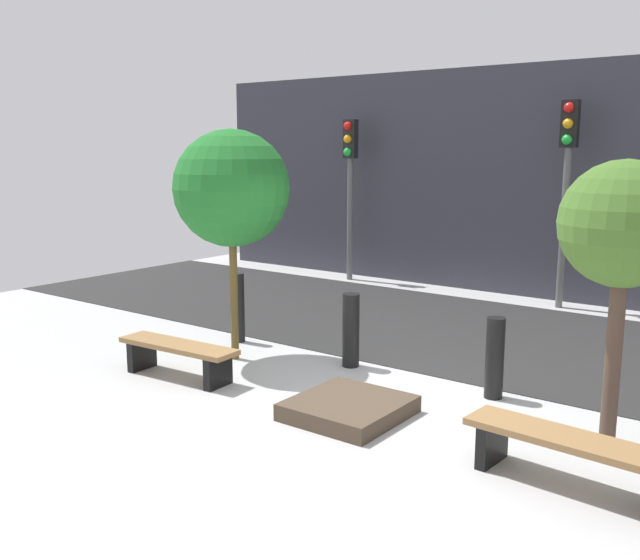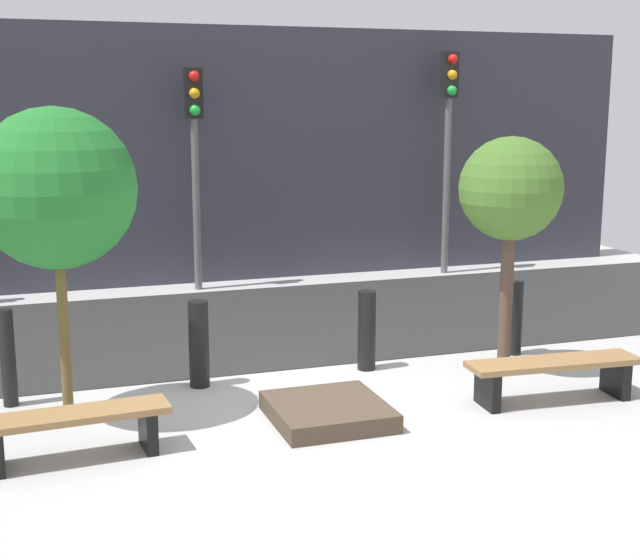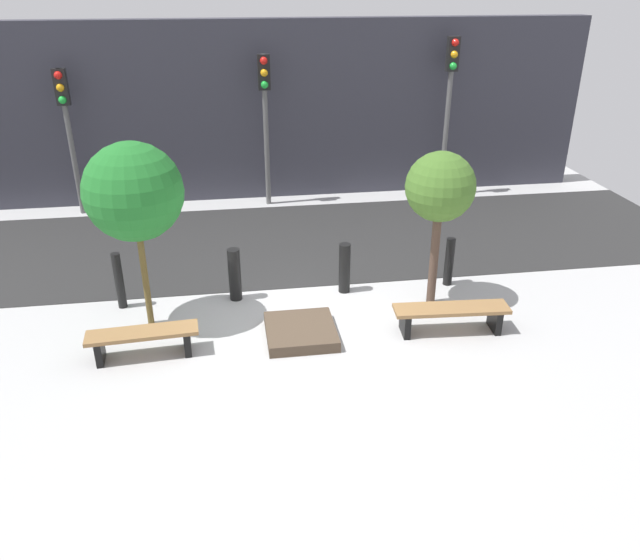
{
  "view_description": "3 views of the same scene",
  "coord_description": "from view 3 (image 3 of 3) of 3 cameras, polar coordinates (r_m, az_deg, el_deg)",
  "views": [
    {
      "loc": [
        3.98,
        -6.01,
        2.75
      ],
      "look_at": [
        -0.35,
        -0.26,
        1.4
      ],
      "focal_mm": 40.0,
      "sensor_mm": 36.0,
      "label": 1
    },
    {
      "loc": [
        -2.68,
        -7.92,
        3.03
      ],
      "look_at": [
        -0.09,
        -0.28,
        1.39
      ],
      "focal_mm": 50.0,
      "sensor_mm": 36.0,
      "label": 2
    },
    {
      "loc": [
        -0.98,
        -8.61,
        5.12
      ],
      "look_at": [
        0.31,
        -0.19,
        0.94
      ],
      "focal_mm": 35.0,
      "sensor_mm": 36.0,
      "label": 3
    }
  ],
  "objects": [
    {
      "name": "bollard_far_left",
      "position": [
        11.0,
        -17.89,
        -0.06
      ],
      "size": [
        0.15,
        0.15,
        1.0
      ],
      "primitive_type": "cylinder",
      "color": "black",
      "rests_on": "ground"
    },
    {
      "name": "bench_right",
      "position": [
        10.04,
        11.88,
        -3.04
      ],
      "size": [
        1.84,
        0.55,
        0.44
      ],
      "rotation": [
        0.0,
        0.0,
        -0.07
      ],
      "color": "black",
      "rests_on": "ground"
    },
    {
      "name": "tree_behind_left_bench",
      "position": [
        9.69,
        -16.69,
        7.68
      ],
      "size": [
        1.49,
        1.49,
        2.98
      ],
      "color": "brown",
      "rests_on": "ground"
    },
    {
      "name": "road_strip",
      "position": [
        13.33,
        -3.85,
        3.5
      ],
      "size": [
        18.0,
        4.45,
        0.01
      ],
      "primitive_type": "cube",
      "color": "#272727",
      "rests_on": "ground"
    },
    {
      "name": "planter_bed",
      "position": [
        9.81,
        -1.77,
        -4.73
      ],
      "size": [
        1.08,
        1.14,
        0.18
      ],
      "primitive_type": "cube",
      "color": "#493A2C",
      "rests_on": "ground"
    },
    {
      "name": "bollard_center",
      "position": [
        11.02,
        2.26,
        1.09
      ],
      "size": [
        0.2,
        0.2,
        0.92
      ],
      "primitive_type": "cylinder",
      "color": "black",
      "rests_on": "ground"
    },
    {
      "name": "ground_plane",
      "position": [
        10.06,
        -1.94,
        -4.48
      ],
      "size": [
        18.0,
        18.0,
        0.0
      ],
      "primitive_type": "plane",
      "color": "#ADADAD"
    },
    {
      "name": "tree_behind_right_bench",
      "position": [
        10.21,
        10.93,
        8.21
      ],
      "size": [
        1.13,
        1.13,
        2.65
      ],
      "color": "#4C392E",
      "rests_on": "ground"
    },
    {
      "name": "bollard_right",
      "position": [
        11.52,
        11.73,
        1.65
      ],
      "size": [
        0.16,
        0.16,
        0.9
      ],
      "primitive_type": "cylinder",
      "color": "black",
      "rests_on": "ground"
    },
    {
      "name": "traffic_light_west",
      "position": [
        15.44,
        -22.19,
        13.74
      ],
      "size": [
        0.28,
        0.27,
        3.3
      ],
      "color": "#585858",
      "rests_on": "ground"
    },
    {
      "name": "traffic_light_mid_east",
      "position": [
        15.94,
        11.78,
        16.68
      ],
      "size": [
        0.28,
        0.27,
        3.84
      ],
      "color": "#5C5C5C",
      "rests_on": "ground"
    },
    {
      "name": "building_facade",
      "position": [
        15.87,
        -5.21,
        15.12
      ],
      "size": [
        16.2,
        0.5,
        4.23
      ],
      "primitive_type": "cube",
      "color": "#33333D",
      "rests_on": "ground"
    },
    {
      "name": "traffic_light_mid_west",
      "position": [
        15.05,
        -5.05,
        15.78
      ],
      "size": [
        0.28,
        0.27,
        3.52
      ],
      "color": "#5C5C5C",
      "rests_on": "ground"
    },
    {
      "name": "bench_left",
      "position": [
        9.58,
        -15.88,
        -5.14
      ],
      "size": [
        1.64,
        0.51,
        0.43
      ],
      "rotation": [
        0.0,
        0.0,
        0.07
      ],
      "color": "black",
      "rests_on": "ground"
    },
    {
      "name": "bollard_left",
      "position": [
        10.85,
        -7.81,
        0.49
      ],
      "size": [
        0.22,
        0.22,
        0.94
      ],
      "primitive_type": "cylinder",
      "color": "black",
      "rests_on": "ground"
    }
  ]
}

